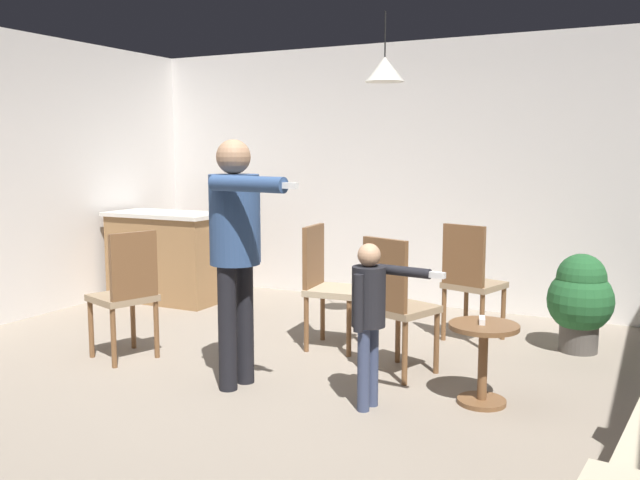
% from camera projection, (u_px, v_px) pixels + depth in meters
% --- Properties ---
extents(ground, '(7.68, 7.68, 0.00)m').
position_uv_depth(ground, '(258.00, 402.00, 4.37)').
color(ground, gray).
extents(wall_back, '(6.40, 0.10, 2.70)m').
position_uv_depth(wall_back, '(421.00, 175.00, 7.03)').
color(wall_back, silver).
rests_on(wall_back, ground).
extents(kitchen_counter, '(1.26, 0.66, 0.95)m').
position_uv_depth(kitchen_counter, '(167.00, 256.00, 7.28)').
color(kitchen_counter, olive).
rests_on(kitchen_counter, ground).
extents(side_table_by_couch, '(0.44, 0.44, 0.52)m').
position_uv_depth(side_table_by_couch, '(483.00, 354.00, 4.30)').
color(side_table_by_couch, brown).
rests_on(side_table_by_couch, ground).
extents(person_adult, '(0.80, 0.56, 1.67)m').
position_uv_depth(person_adult, '(236.00, 236.00, 4.53)').
color(person_adult, black).
rests_on(person_adult, ground).
extents(person_child, '(0.56, 0.30, 1.04)m').
position_uv_depth(person_child, '(370.00, 307.00, 4.18)').
color(person_child, '#384260').
rests_on(person_child, ground).
extents(dining_chair_by_counter, '(0.52, 0.52, 1.00)m').
position_uv_depth(dining_chair_by_counter, '(470.00, 278.00, 5.68)').
color(dining_chair_by_counter, brown).
rests_on(dining_chair_by_counter, ground).
extents(dining_chair_near_wall, '(0.54, 0.54, 1.00)m').
position_uv_depth(dining_chair_near_wall, '(395.00, 301.00, 4.82)').
color(dining_chair_near_wall, brown).
rests_on(dining_chair_near_wall, ground).
extents(dining_chair_centre_back, '(0.46, 0.46, 1.00)m').
position_uv_depth(dining_chair_centre_back, '(327.00, 282.00, 5.52)').
color(dining_chair_centre_back, brown).
rests_on(dining_chair_centre_back, ground).
extents(dining_chair_spare, '(0.53, 0.53, 1.00)m').
position_uv_depth(dining_chair_spare, '(127.00, 290.00, 5.19)').
color(dining_chair_spare, brown).
rests_on(dining_chair_spare, ground).
extents(potted_plant_corner, '(0.52, 0.52, 0.79)m').
position_uv_depth(potted_plant_corner, '(580.00, 298.00, 5.42)').
color(potted_plant_corner, '#4C4742').
rests_on(potted_plant_corner, ground).
extents(spare_remote_on_table, '(0.07, 0.13, 0.04)m').
position_uv_depth(spare_remote_on_table, '(482.00, 320.00, 4.30)').
color(spare_remote_on_table, white).
rests_on(spare_remote_on_table, side_table_by_couch).
extents(ceiling_light_pendant, '(0.32, 0.32, 0.55)m').
position_uv_depth(ceiling_light_pendant, '(385.00, 69.00, 5.47)').
color(ceiling_light_pendant, silver).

